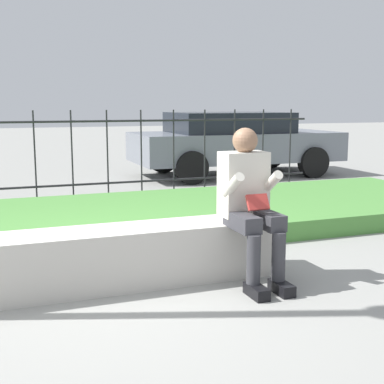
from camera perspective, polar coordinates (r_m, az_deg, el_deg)
The scene contains 6 objects.
ground_plane at distance 4.47m, azimuth -8.53°, elevation -9.91°, with size 60.00×60.00×0.00m, color gray.
stone_bench at distance 4.43m, azimuth -7.33°, elevation -7.18°, with size 2.70×0.47×0.48m.
person_seated_reader at distance 4.40m, azimuth 6.14°, elevation -0.71°, with size 0.42×0.73×1.28m.
grass_berm at distance 6.34m, azimuth -12.44°, elevation -3.22°, with size 10.44×2.59×0.22m.
iron_fence at distance 8.05m, azimuth -14.54°, elevation 3.77°, with size 8.44×0.03×1.38m.
car_parked_right at distance 11.07m, azimuth 4.49°, elevation 5.42°, with size 4.22×2.02×1.29m.
Camera 1 is at (-0.87, -4.13, 1.47)m, focal length 50.00 mm.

